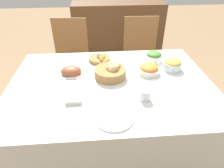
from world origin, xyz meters
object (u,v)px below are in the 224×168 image
(sideboard, at_px, (118,35))
(knife, at_px, (138,117))
(chair_far_right, at_px, (141,55))
(butter_dish, at_px, (73,100))
(drinking_cup, at_px, (145,95))
(bread_basket, at_px, (111,72))
(spoon, at_px, (142,116))
(chair_far_left, at_px, (71,58))
(fork, at_px, (90,119))
(dinner_plate, at_px, (114,118))
(ham_platter, at_px, (71,72))
(pineapple_bowl, at_px, (172,64))
(egg_basket, at_px, (100,58))
(green_salad_bowl, at_px, (153,56))
(carrot_bowl, at_px, (149,69))

(sideboard, relative_size, knife, 8.39)
(chair_far_right, relative_size, butter_dish, 8.75)
(drinking_cup, bearing_deg, chair_far_right, 78.99)
(bread_basket, height_order, spoon, bread_basket)
(butter_dish, bearing_deg, chair_far_left, 97.27)
(chair_far_left, xyz_separation_m, spoon, (0.60, -1.34, 0.22))
(bread_basket, bearing_deg, fork, -108.76)
(chair_far_left, height_order, spoon, chair_far_left)
(bread_basket, height_order, dinner_plate, bread_basket)
(ham_platter, distance_m, butter_dish, 0.39)
(pineapple_bowl, bearing_deg, knife, -125.37)
(sideboard, bearing_deg, bread_basket, -98.03)
(knife, bearing_deg, spoon, -1.30)
(drinking_cup, bearing_deg, sideboard, 89.42)
(chair_far_right, height_order, sideboard, sideboard)
(pineapple_bowl, bearing_deg, chair_far_right, 98.37)
(egg_basket, bearing_deg, spoon, -73.06)
(egg_basket, bearing_deg, butter_dish, -107.95)
(green_salad_bowl, height_order, carrot_bowl, green_salad_bowl)
(bread_basket, xyz_separation_m, dinner_plate, (-0.02, -0.51, -0.04))
(chair_far_left, bearing_deg, drinking_cup, -56.00)
(chair_far_left, xyz_separation_m, pineapple_bowl, (0.99, -0.75, 0.26))
(spoon, height_order, drinking_cup, drinking_cup)
(egg_basket, relative_size, spoon, 1.26)
(green_salad_bowl, distance_m, fork, 0.98)
(knife, bearing_deg, bread_basket, 103.12)
(carrot_bowl, bearing_deg, egg_basket, 146.67)
(sideboard, relative_size, carrot_bowl, 7.55)
(green_salad_bowl, bearing_deg, butter_dish, -140.90)
(fork, bearing_deg, egg_basket, 82.72)
(spoon, bearing_deg, sideboard, 89.30)
(ham_platter, height_order, spoon, ham_platter)
(carrot_bowl, height_order, butter_dish, carrot_bowl)
(fork, distance_m, spoon, 0.33)
(egg_basket, distance_m, fork, 0.82)
(egg_basket, height_order, pineapple_bowl, pineapple_bowl)
(sideboard, xyz_separation_m, green_salad_bowl, (0.19, -1.42, 0.28))
(egg_basket, relative_size, pineapple_bowl, 1.21)
(chair_far_right, xyz_separation_m, fork, (-0.61, -1.34, 0.22))
(butter_dish, bearing_deg, fork, -57.41)
(chair_far_left, height_order, ham_platter, chair_far_left)
(chair_far_right, xyz_separation_m, butter_dish, (-0.73, -1.16, 0.23))
(sideboard, bearing_deg, ham_platter, -109.65)
(sideboard, height_order, carrot_bowl, sideboard)
(chair_far_right, height_order, butter_dish, chair_far_right)
(green_salad_bowl, height_order, fork, green_salad_bowl)
(chair_far_left, distance_m, drinking_cup, 1.36)
(chair_far_right, xyz_separation_m, ham_platter, (-0.78, -0.77, 0.24))
(bread_basket, bearing_deg, sideboard, 81.97)
(sideboard, bearing_deg, chair_far_left, -128.70)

